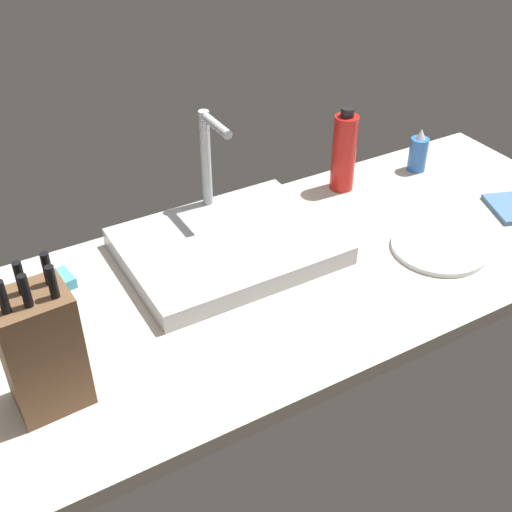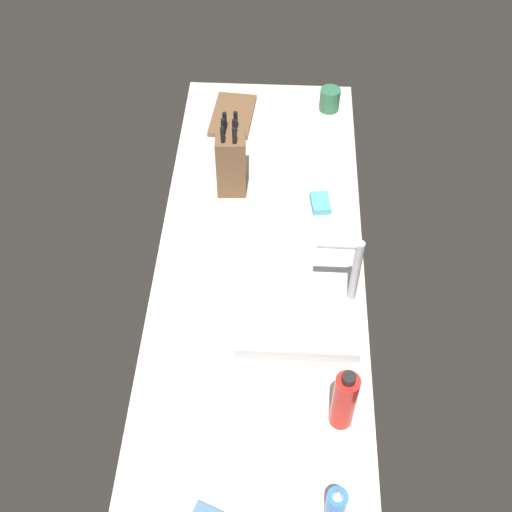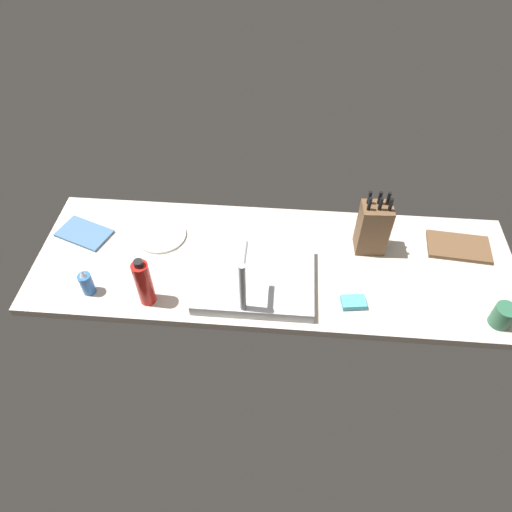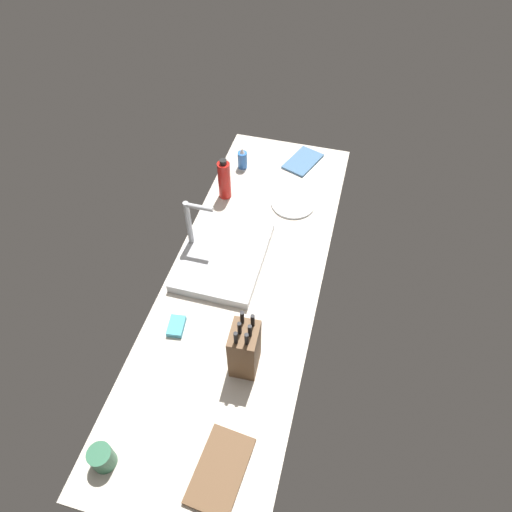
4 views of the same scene
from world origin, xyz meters
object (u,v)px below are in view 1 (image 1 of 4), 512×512
at_px(sink_basin, 228,246).
at_px(soap_bottle, 418,153).
at_px(faucet, 209,161).
at_px(water_bottle, 344,152).
at_px(dish_sponge, 51,284).
at_px(knife_block, 42,350).
at_px(dinner_plate, 439,247).

height_order(sink_basin, soap_bottle, soap_bottle).
bearing_deg(faucet, sink_basin, -102.34).
xyz_separation_m(sink_basin, water_bottle, (0.40, 0.12, 0.08)).
xyz_separation_m(faucet, dish_sponge, (-0.41, -0.07, -0.15)).
relative_size(water_bottle, dish_sponge, 2.45).
height_order(faucet, water_bottle, faucet).
distance_m(knife_block, water_bottle, 0.92).
distance_m(faucet, water_bottle, 0.37).
height_order(faucet, soap_bottle, faucet).
relative_size(water_bottle, dinner_plate, 1.03).
xyz_separation_m(dinner_plate, dish_sponge, (-0.80, 0.30, 0.01)).
xyz_separation_m(soap_bottle, dish_sponge, (-1.01, -0.02, -0.04)).
bearing_deg(dish_sponge, knife_block, -104.75).
relative_size(sink_basin, knife_block, 1.61).
bearing_deg(knife_block, faucet, 34.29).
bearing_deg(dinner_plate, soap_bottle, 56.61).
bearing_deg(water_bottle, soap_bottle, -5.36).
bearing_deg(sink_basin, dinner_plate, -27.79).
distance_m(knife_block, dish_sponge, 0.33).
bearing_deg(dish_sponge, soap_bottle, 1.13).
bearing_deg(knife_block, dinner_plate, -2.62).
xyz_separation_m(faucet, knife_block, (-0.49, -0.37, -0.04)).
height_order(faucet, knife_block, knife_block).
bearing_deg(dish_sponge, water_bottle, 3.11).
bearing_deg(dinner_plate, faucet, 136.89).
bearing_deg(knife_block, dish_sponge, 72.33).
height_order(knife_block, water_bottle, knife_block).
bearing_deg(soap_bottle, dinner_plate, -123.39).
relative_size(knife_block, dish_sponge, 3.14).
relative_size(knife_block, water_bottle, 1.28).
height_order(knife_block, soap_bottle, knife_block).
distance_m(sink_basin, dish_sponge, 0.38).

